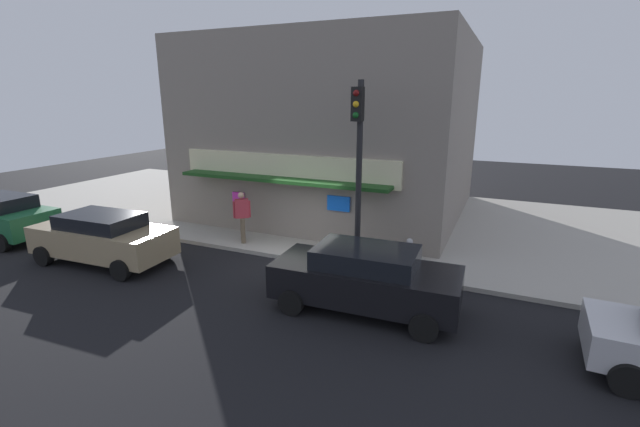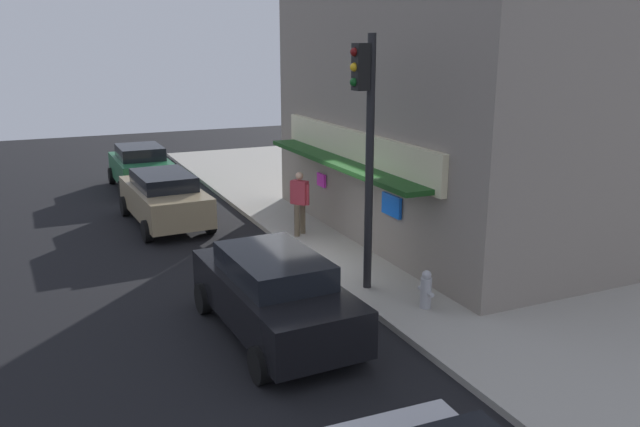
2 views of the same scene
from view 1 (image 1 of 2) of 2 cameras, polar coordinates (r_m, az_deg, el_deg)
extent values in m
plane|color=black|center=(14.08, -3.64, -6.40)|extent=(53.54, 53.54, 0.00)
cube|color=#A39E93|center=(19.11, 4.41, -0.31)|extent=(35.69, 11.61, 0.14)
cube|color=gray|center=(19.79, 2.40, 11.31)|extent=(11.08, 9.94, 7.38)
cube|color=beige|center=(15.35, -4.65, 6.10)|extent=(8.42, 0.16, 0.95)
cube|color=#194719|center=(15.12, -5.26, 4.53)|extent=(7.98, 0.90, 0.12)
cube|color=#E533CC|center=(16.69, -10.81, 2.15)|extent=(0.50, 0.08, 0.39)
cube|color=blue|center=(14.74, 2.49, 1.35)|extent=(0.83, 0.08, 0.52)
cylinder|color=black|center=(12.95, 5.19, 5.03)|extent=(0.18, 0.18, 5.53)
cube|color=black|center=(12.51, 5.04, 14.30)|extent=(0.32, 0.28, 0.95)
sphere|color=maroon|center=(12.37, 4.84, 15.69)|extent=(0.18, 0.18, 0.18)
sphere|color=yellow|center=(12.37, 4.80, 14.30)|extent=(0.18, 0.18, 0.18)
sphere|color=#0F4C19|center=(12.38, 4.77, 12.91)|extent=(0.18, 0.18, 0.18)
cylinder|color=#B2B2B7|center=(13.72, 11.76, -5.21)|extent=(0.24, 0.24, 0.65)
sphere|color=#B2B2B7|center=(13.59, 11.84, -3.66)|extent=(0.20, 0.20, 0.20)
cylinder|color=#B2B2B7|center=(13.74, 11.04, -4.99)|extent=(0.12, 0.10, 0.10)
cylinder|color=#B2B2B7|center=(13.67, 12.49, -5.17)|extent=(0.12, 0.10, 0.10)
cylinder|color=#2D2D2D|center=(14.89, 9.32, -2.95)|extent=(0.44, 0.44, 0.90)
cylinder|color=brown|center=(15.44, -10.22, -2.30)|extent=(0.22, 0.22, 0.91)
cylinder|color=brown|center=(15.75, -10.27, -1.96)|extent=(0.22, 0.22, 0.91)
cube|color=#B2333F|center=(15.38, -10.38, 0.68)|extent=(0.52, 0.48, 0.67)
sphere|color=tan|center=(15.27, -10.47, 2.40)|extent=(0.22, 0.22, 0.22)
cylinder|color=#B2333F|center=(15.40, -9.41, 0.61)|extent=(0.14, 0.14, 0.60)
cylinder|color=#B2333F|center=(15.38, -11.34, 0.50)|extent=(0.14, 0.14, 0.60)
cube|color=#1E6038|center=(19.95, -36.55, -0.65)|extent=(4.00, 1.91, 0.86)
cube|color=black|center=(19.82, -36.85, 1.21)|extent=(2.16, 1.59, 0.47)
cylinder|color=black|center=(19.37, -31.90, -1.66)|extent=(0.64, 0.23, 0.64)
cylinder|color=black|center=(18.44, -36.61, -3.15)|extent=(0.64, 0.23, 0.64)
cylinder|color=black|center=(21.68, -36.15, -0.71)|extent=(0.64, 0.23, 0.64)
cube|color=black|center=(10.83, 6.04, -9.04)|extent=(4.65, 2.04, 0.85)
cube|color=black|center=(10.58, 6.14, -5.77)|extent=(2.53, 1.66, 0.47)
cylinder|color=black|center=(11.58, 15.02, -10.15)|extent=(0.65, 0.25, 0.64)
cylinder|color=black|center=(9.94, 13.67, -14.54)|extent=(0.65, 0.25, 0.64)
cylinder|color=black|center=(12.27, -0.11, -8.11)|extent=(0.65, 0.25, 0.64)
cylinder|color=black|center=(10.73, -3.85, -11.74)|extent=(0.65, 0.25, 0.64)
cylinder|color=black|center=(11.35, 34.40, -13.01)|extent=(0.65, 0.24, 0.64)
cylinder|color=black|center=(9.85, 35.80, -17.54)|extent=(0.65, 0.24, 0.64)
cube|color=#9E8966|center=(15.41, -26.91, -3.17)|extent=(4.65, 2.07, 0.87)
cube|color=black|center=(15.24, -27.20, -0.84)|extent=(2.54, 1.67, 0.43)
cylinder|color=black|center=(15.07, -20.02, -4.55)|extent=(0.65, 0.25, 0.64)
cylinder|color=black|center=(13.84, -25.01, -6.84)|extent=(0.65, 0.25, 0.64)
cylinder|color=black|center=(17.27, -28.08, -2.96)|extent=(0.65, 0.25, 0.64)
cylinder|color=black|center=(16.21, -32.94, -4.76)|extent=(0.65, 0.25, 0.64)
camera|label=2|loc=(9.62, 80.01, 4.67)|focal=36.24mm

